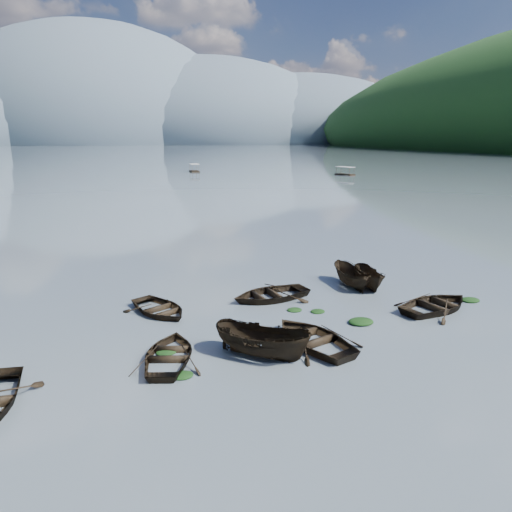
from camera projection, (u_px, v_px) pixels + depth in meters
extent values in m
plane|color=#545F69|center=(330.00, 371.00, 19.22)|extent=(2400.00, 2400.00, 0.00)
ellipsoid|color=#475666|center=(100.00, 143.00, 845.25)|extent=(520.00, 520.00, 340.00)
ellipsoid|color=#475666|center=(207.00, 143.00, 895.70)|extent=(520.00, 520.00, 260.00)
ellipsoid|color=#475666|center=(294.00, 143.00, 941.10)|extent=(520.00, 520.00, 220.00)
imported|color=black|center=(170.00, 360.00, 20.18)|extent=(4.06, 4.96, 0.90)
imported|color=black|center=(262.00, 357.00, 20.46)|extent=(4.63, 4.23, 1.77)
imported|color=black|center=(313.00, 344.00, 21.74)|extent=(4.86, 5.74, 1.01)
imported|color=black|center=(436.00, 310.00, 26.06)|extent=(5.66, 4.72, 1.01)
imported|color=black|center=(369.00, 287.00, 30.09)|extent=(2.08, 4.05, 1.49)
imported|color=black|center=(160.00, 313.00, 25.59)|extent=(4.76, 5.28, 0.90)
imported|color=black|center=(270.00, 299.00, 27.83)|extent=(5.50, 4.41, 1.02)
imported|color=black|center=(350.00, 286.00, 30.26)|extent=(1.53, 4.01, 1.55)
ellipsoid|color=black|center=(166.00, 353.00, 20.81)|extent=(0.95, 0.78, 0.21)
ellipsoid|color=black|center=(182.00, 376.00, 18.76)|extent=(0.93, 0.75, 0.21)
ellipsoid|color=black|center=(361.00, 323.00, 24.16)|extent=(1.36, 1.09, 0.29)
ellipsoid|color=black|center=(318.00, 312.00, 25.70)|extent=(0.83, 0.70, 0.19)
ellipsoid|color=black|center=(470.00, 301.00, 27.46)|extent=(1.15, 0.92, 0.24)
ellipsoid|color=black|center=(295.00, 310.00, 25.93)|extent=(0.87, 0.73, 0.18)
ellipsoid|color=black|center=(354.00, 276.00, 32.50)|extent=(1.13, 0.90, 0.25)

